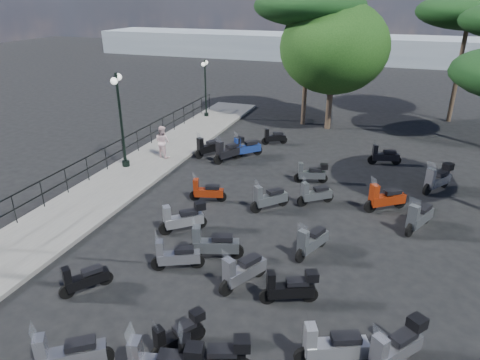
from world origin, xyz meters
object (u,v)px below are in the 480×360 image
(scooter_3, at_px, (207,192))
(scooter_11, at_px, (246,148))
(scooter_0, at_px, (69,355))
(pine_2, at_px, (310,6))
(scooter_2, at_px, (176,256))
(scooter_8, at_px, (243,271))
(lamp_post_1, at_px, (120,115))
(scooter_15, at_px, (269,198))
(scooter_18, at_px, (332,347))
(scooter_26, at_px, (438,179))
(scooter_5, at_px, (274,137))
(scooter_19, at_px, (290,288))
(lamp_post_2, at_px, (205,85))
(scooter_25, at_px, (385,199))
(scooter_10, at_px, (229,151))
(scooter_16, at_px, (315,194))
(pedestrian_far, at_px, (162,142))
(scooter_20, at_px, (311,242))
(scooter_22, at_px, (384,156))
(scooter_14, at_px, (214,244))
(scooter_9, at_px, (183,218))
(scooter_24, at_px, (396,348))
(broadleaf_tree, at_px, (334,47))
(scooter_17, at_px, (311,173))
(pine_0, at_px, (470,12))
(scooter_1, at_px, (84,279))
(scooter_6, at_px, (178,336))
(scooter_4, at_px, (208,148))
(scooter_21, at_px, (419,217))
(scooter_12, at_px, (213,358))

(scooter_3, distance_m, scooter_11, 5.40)
(scooter_0, relative_size, pine_2, 0.19)
(scooter_2, relative_size, scooter_8, 0.92)
(lamp_post_1, relative_size, scooter_15, 3.21)
(scooter_18, distance_m, scooter_26, 11.34)
(scooter_8, distance_m, pine_2, 18.53)
(scooter_5, distance_m, scooter_19, 13.48)
(lamp_post_2, height_order, scooter_25, lamp_post_2)
(scooter_10, xyz_separation_m, pine_2, (2.14, 7.89, 6.56))
(scooter_15, distance_m, scooter_16, 1.92)
(pedestrian_far, xyz_separation_m, scooter_26, (12.90, 0.53, -0.41))
(scooter_20, distance_m, scooter_22, 9.32)
(scooter_14, relative_size, scooter_20, 1.09)
(scooter_26, bearing_deg, scooter_20, 92.69)
(scooter_9, relative_size, scooter_24, 0.94)
(scooter_2, bearing_deg, scooter_20, -85.64)
(broadleaf_tree, bearing_deg, scooter_22, -56.17)
(scooter_0, relative_size, scooter_17, 1.05)
(scooter_10, distance_m, scooter_14, 8.68)
(scooter_3, height_order, scooter_15, scooter_15)
(scooter_3, distance_m, pine_0, 20.40)
(scooter_17, height_order, scooter_22, scooter_22)
(scooter_1, bearing_deg, scooter_6, -161.13)
(pedestrian_far, relative_size, scooter_4, 1.06)
(scooter_4, distance_m, scooter_14, 9.41)
(scooter_18, bearing_deg, scooter_25, -29.06)
(lamp_post_1, height_order, scooter_10, lamp_post_1)
(scooter_18, height_order, scooter_20, scooter_18)
(scooter_5, distance_m, pine_2, 8.16)
(scooter_5, bearing_deg, scooter_15, 164.46)
(scooter_0, xyz_separation_m, scooter_26, (8.32, 13.13, 0.06))
(pine_2, bearing_deg, scooter_24, -72.35)
(scooter_0, bearing_deg, scooter_19, -81.20)
(scooter_6, bearing_deg, pine_2, -53.84)
(scooter_8, bearing_deg, scooter_16, -71.61)
(scooter_8, bearing_deg, scooter_22, -78.71)
(scooter_0, height_order, scooter_20, scooter_0)
(scooter_10, bearing_deg, scooter_19, 148.86)
(scooter_9, bearing_deg, scooter_25, -99.34)
(pine_2, bearing_deg, scooter_21, -61.14)
(scooter_0, bearing_deg, scooter_2, -40.94)
(scooter_1, bearing_deg, scooter_10, -54.77)
(scooter_14, relative_size, scooter_16, 1.35)
(scooter_16, distance_m, scooter_20, 3.68)
(scooter_24, bearing_deg, lamp_post_1, 4.44)
(scooter_4, xyz_separation_m, scooter_20, (6.76, -7.32, -0.01))
(lamp_post_2, bearing_deg, scooter_11, -62.94)
(scooter_2, xyz_separation_m, scooter_14, (0.85, 0.93, 0.05))
(scooter_8, distance_m, scooter_12, 3.29)
(scooter_15, relative_size, scooter_24, 0.91)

